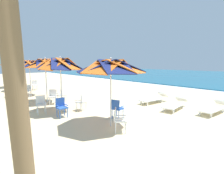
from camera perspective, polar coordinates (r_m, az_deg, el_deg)
The scene contains 22 objects.
ground_plane at distance 8.16m, azimuth 15.26°, elevation -9.83°, with size 80.00×80.00×0.00m, color beige.
beach_umbrella_0 at distance 6.55m, azimuth -0.42°, elevation 6.63°, with size 2.63×2.63×2.65m.
plastic_chair_0 at distance 7.72m, azimuth 1.57°, elevation -6.73°, with size 0.54×0.56×0.87m.
plastic_chair_1 at distance 6.27m, azimuth 2.16°, elevation -10.22°, with size 0.63×0.63×0.87m.
beach_umbrella_1 at distance 8.89m, azimuth -16.47°, elevation 7.03°, with size 2.18×2.18×2.77m.
plastic_chair_2 at distance 9.12m, azimuth -9.70°, elevation -4.55°, with size 0.59×0.57×0.87m.
plastic_chair_3 at distance 8.28m, azimuth -16.17°, elevation -6.03°, with size 0.49×0.46×0.87m.
plastic_chair_4 at distance 9.16m, azimuth -22.16°, elevation -4.97°, with size 0.54×0.52×0.87m.
beach_umbrella_2 at distance 11.36m, azimuth -20.89°, elevation 7.11°, with size 2.34×2.34×2.77m.
plastic_chair_5 at distance 10.98m, azimuth -18.74°, elevation -2.73°, with size 0.62×0.60×0.87m.
plastic_chair_6 at distance 11.30m, azimuth -15.85°, elevation -2.32°, with size 0.55×0.53×0.87m.
beach_umbrella_3 at distance 14.17m, azimuth -25.36°, elevation 6.70°, with size 2.17×2.17×2.71m.
plastic_chair_7 at distance 13.91m, azimuth -25.83°, elevation -0.93°, with size 0.63×0.62×0.87m.
beach_umbrella_4 at distance 17.19m, azimuth -27.06°, elevation 6.77°, with size 2.31×2.31×2.74m.
plastic_chair_8 at distance 17.28m, azimuth -23.88°, elevation 0.78°, with size 0.53×0.50×0.87m.
plastic_chair_9 at distance 17.66m, azimuth -28.69°, elevation 0.62°, with size 0.62×0.63×0.87m.
plastic_chair_10 at distance 16.73m, azimuth -27.58°, elevation 0.34°, with size 0.63×0.61×0.87m.
beach_umbrella_5 at distance 19.89m, azimuth -29.44°, elevation 6.85°, with size 2.34×2.34×2.76m.
plastic_chair_11 at distance 20.60m, azimuth -27.74°, elevation 1.60°, with size 0.56×0.53×0.87m.
sun_lounger_0 at distance 9.89m, azimuth 30.23°, elevation -5.84°, with size 0.75×2.18×0.62m.
sun_lounger_1 at distance 9.87m, azimuth 19.89°, elevation -5.23°, with size 0.93×2.21×0.62m.
sun_lounger_2 at distance 11.03m, azimuth 13.52°, elevation -3.62°, with size 0.82×2.19×0.62m.
Camera 1 is at (4.27, -6.51, 2.46)m, focal length 28.06 mm.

